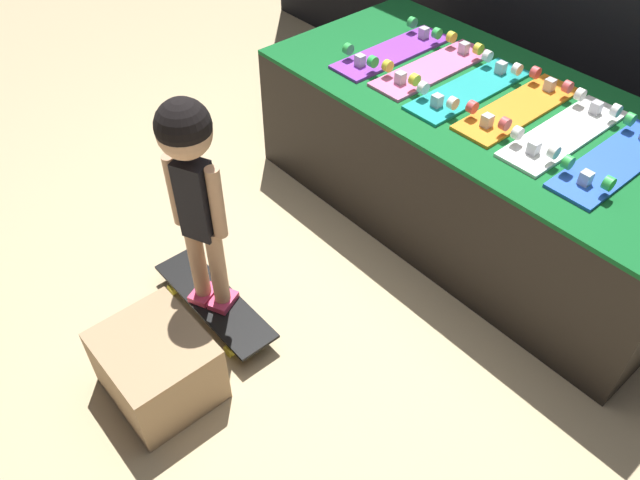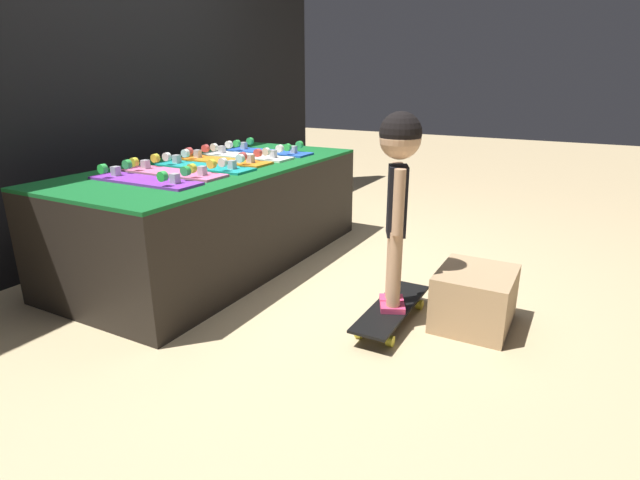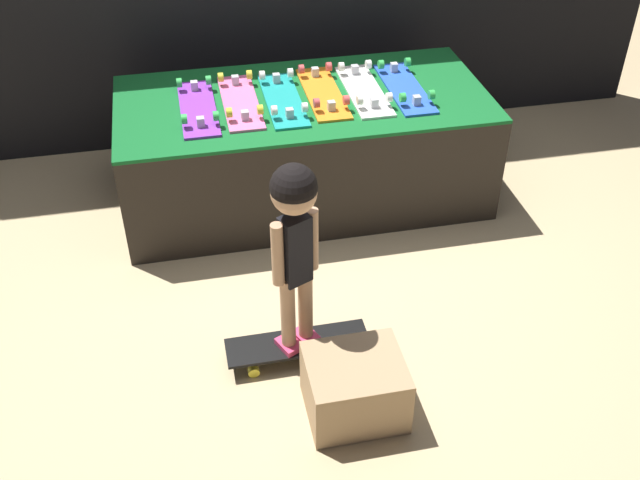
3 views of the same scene
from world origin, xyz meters
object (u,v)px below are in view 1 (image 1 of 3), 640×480
at_px(skateboard_purple_on_rack, 393,50).
at_px(skateboard_white_on_rack, 565,131).
at_px(skateboard_teal_on_rack, 469,88).
at_px(skateboard_orange_on_rack, 519,106).
at_px(child, 191,172).
at_px(skateboard_pink_on_rack, 433,67).
at_px(storage_box, 158,366).
at_px(skateboard_blue_on_rack, 616,159).
at_px(skateboard_on_floor, 214,302).

height_order(skateboard_purple_on_rack, skateboard_white_on_rack, same).
height_order(skateboard_purple_on_rack, skateboard_teal_on_rack, same).
relative_size(skateboard_orange_on_rack, child, 0.70).
xyz_separation_m(skateboard_pink_on_rack, child, (0.06, -1.34, 0.09)).
distance_m(skateboard_orange_on_rack, skateboard_white_on_rack, 0.24).
distance_m(child, storage_box, 0.74).
distance_m(skateboard_teal_on_rack, skateboard_blue_on_rack, 0.71).
height_order(skateboard_white_on_rack, child, child).
relative_size(skateboard_white_on_rack, skateboard_on_floor, 1.00).
distance_m(skateboard_teal_on_rack, skateboard_orange_on_rack, 0.24).
bearing_deg(skateboard_on_floor, skateboard_blue_on_rack, 56.35).
relative_size(skateboard_pink_on_rack, skateboard_orange_on_rack, 1.00).
bearing_deg(skateboard_pink_on_rack, skateboard_white_on_rack, -0.20).
bearing_deg(child, skateboard_blue_on_rack, 31.90).
bearing_deg(skateboard_blue_on_rack, skateboard_white_on_rack, 175.83).
distance_m(skateboard_on_floor, child, 0.69).
xyz_separation_m(skateboard_blue_on_rack, child, (-0.88, -1.32, 0.09)).
bearing_deg(child, skateboard_orange_on_rack, 48.80).
xyz_separation_m(skateboard_pink_on_rack, skateboard_white_on_rack, (0.71, -0.00, 0.00)).
relative_size(skateboard_orange_on_rack, skateboard_on_floor, 1.00).
distance_m(skateboard_purple_on_rack, skateboard_orange_on_rack, 0.71).
distance_m(skateboard_purple_on_rack, storage_box, 1.83).
height_order(skateboard_teal_on_rack, skateboard_white_on_rack, same).
bearing_deg(skateboard_on_floor, storage_box, -63.64).
relative_size(skateboard_teal_on_rack, skateboard_on_floor, 1.00).
bearing_deg(skateboard_purple_on_rack, skateboard_blue_on_rack, 0.20).
relative_size(skateboard_on_floor, child, 0.70).
distance_m(skateboard_blue_on_rack, storage_box, 1.90).
bearing_deg(skateboard_white_on_rack, skateboard_pink_on_rack, 179.80).
bearing_deg(skateboard_teal_on_rack, skateboard_orange_on_rack, 8.84).
relative_size(skateboard_teal_on_rack, storage_box, 1.62).
xyz_separation_m(skateboard_pink_on_rack, skateboard_blue_on_rack, (0.95, -0.02, 0.00)).
bearing_deg(storage_box, skateboard_on_floor, 116.36).
distance_m(skateboard_pink_on_rack, skateboard_blue_on_rack, 0.95).
xyz_separation_m(skateboard_on_floor, child, (0.00, 0.00, 0.69)).
bearing_deg(skateboard_white_on_rack, storage_box, -105.22).
height_order(skateboard_on_floor, storage_box, storage_box).
xyz_separation_m(skateboard_teal_on_rack, storage_box, (0.01, -1.69, -0.53)).
bearing_deg(skateboard_purple_on_rack, skateboard_teal_on_rack, 0.08).
xyz_separation_m(skateboard_teal_on_rack, skateboard_orange_on_rack, (0.24, 0.04, 0.00)).
bearing_deg(skateboard_blue_on_rack, skateboard_purple_on_rack, -179.80).
bearing_deg(child, skateboard_on_floor, 0.00).
bearing_deg(skateboard_white_on_rack, skateboard_teal_on_rack, -177.48).
bearing_deg(skateboard_orange_on_rack, skateboard_blue_on_rack, -4.02).
distance_m(skateboard_on_floor, storage_box, 0.41).
height_order(skateboard_teal_on_rack, child, child).
bearing_deg(skateboard_blue_on_rack, skateboard_teal_on_rack, -179.71).
xyz_separation_m(skateboard_teal_on_rack, skateboard_white_on_rack, (0.47, 0.02, 0.00)).
bearing_deg(skateboard_orange_on_rack, child, -106.75).
bearing_deg(skateboard_on_floor, skateboard_pink_on_rack, 92.73).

